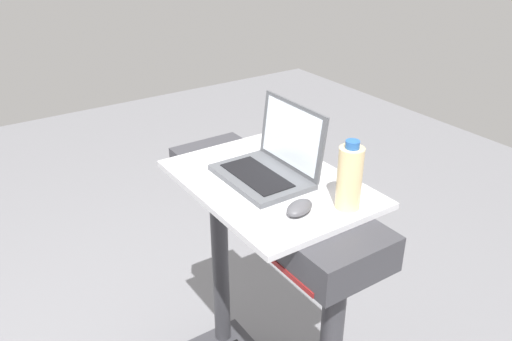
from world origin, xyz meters
name	(u,v)px	position (x,y,z in m)	size (l,w,h in m)	color
desk_board	(269,183)	(0.00, 0.70, 1.08)	(0.67, 0.48, 0.02)	silver
laptop	(271,163)	(-0.02, 0.72, 1.14)	(0.31, 0.24, 0.23)	#515459
computer_mouse	(300,208)	(0.21, 0.66, 1.11)	(0.06, 0.10, 0.03)	#4C4C51
water_bottle	(350,177)	(0.26, 0.79, 1.19)	(0.07, 0.07, 0.21)	beige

